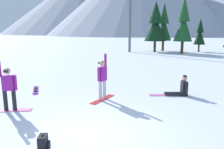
{
  "coord_description": "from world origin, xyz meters",
  "views": [
    {
      "loc": [
        2.5,
        -5.49,
        2.98
      ],
      "look_at": [
        -0.48,
        4.03,
        1.0
      ],
      "focal_mm": 34.75,
      "sensor_mm": 36.0,
      "label": 1
    }
  ],
  "objects_px": {
    "backpack_black": "(43,144)",
    "pine_tree_twin": "(164,25)",
    "snowboarder_foreground": "(9,88)",
    "pine_tree_broad": "(156,25)",
    "snowboarder_background": "(180,88)",
    "ski_lift_tower": "(130,4)",
    "snowboarder_midground": "(102,79)",
    "loose_snowboard_near_right": "(36,90)",
    "pine_tree_slender": "(184,23)",
    "pine_tree_short": "(200,34)"
  },
  "relations": [
    {
      "from": "backpack_black",
      "to": "pine_tree_twin",
      "type": "height_order",
      "value": "pine_tree_twin"
    },
    {
      "from": "snowboarder_foreground",
      "to": "pine_tree_broad",
      "type": "distance_m",
      "value": 26.81
    },
    {
      "from": "snowboarder_background",
      "to": "pine_tree_broad",
      "type": "height_order",
      "value": "pine_tree_broad"
    },
    {
      "from": "pine_tree_twin",
      "to": "ski_lift_tower",
      "type": "relative_size",
      "value": 0.61
    },
    {
      "from": "snowboarder_foreground",
      "to": "snowboarder_background",
      "type": "relative_size",
      "value": 1.08
    },
    {
      "from": "snowboarder_midground",
      "to": "ski_lift_tower",
      "type": "relative_size",
      "value": 0.17
    },
    {
      "from": "loose_snowboard_near_right",
      "to": "backpack_black",
      "type": "height_order",
      "value": "backpack_black"
    },
    {
      "from": "snowboarder_background",
      "to": "ski_lift_tower",
      "type": "xyz_separation_m",
      "value": [
        -7.28,
        21.17,
        6.48
      ]
    },
    {
      "from": "snowboarder_foreground",
      "to": "ski_lift_tower",
      "type": "distance_m",
      "value": 25.95
    },
    {
      "from": "snowboarder_foreground",
      "to": "snowboarder_midground",
      "type": "distance_m",
      "value": 3.73
    },
    {
      "from": "pine_tree_slender",
      "to": "ski_lift_tower",
      "type": "distance_m",
      "value": 7.9
    },
    {
      "from": "snowboarder_midground",
      "to": "ski_lift_tower",
      "type": "bearing_deg",
      "value": 99.87
    },
    {
      "from": "loose_snowboard_near_right",
      "to": "ski_lift_tower",
      "type": "bearing_deg",
      "value": 90.47
    },
    {
      "from": "loose_snowboard_near_right",
      "to": "pine_tree_slender",
      "type": "bearing_deg",
      "value": 72.16
    },
    {
      "from": "loose_snowboard_near_right",
      "to": "snowboarder_background",
      "type": "bearing_deg",
      "value": 10.52
    },
    {
      "from": "snowboarder_background",
      "to": "backpack_black",
      "type": "relative_size",
      "value": 3.81
    },
    {
      "from": "pine_tree_slender",
      "to": "pine_tree_short",
      "type": "xyz_separation_m",
      "value": [
        2.43,
        3.51,
        -1.43
      ]
    },
    {
      "from": "backpack_black",
      "to": "pine_tree_twin",
      "type": "distance_m",
      "value": 31.02
    },
    {
      "from": "loose_snowboard_near_right",
      "to": "pine_tree_slender",
      "type": "height_order",
      "value": "pine_tree_slender"
    },
    {
      "from": "backpack_black",
      "to": "pine_tree_broad",
      "type": "distance_m",
      "value": 28.88
    },
    {
      "from": "backpack_black",
      "to": "pine_tree_short",
      "type": "distance_m",
      "value": 31.51
    },
    {
      "from": "loose_snowboard_near_right",
      "to": "ski_lift_tower",
      "type": "distance_m",
      "value": 23.49
    },
    {
      "from": "pine_tree_twin",
      "to": "pine_tree_broad",
      "type": "bearing_deg",
      "value": -115.32
    },
    {
      "from": "pine_tree_short",
      "to": "pine_tree_twin",
      "type": "distance_m",
      "value": 5.44
    },
    {
      "from": "pine_tree_twin",
      "to": "backpack_black",
      "type": "bearing_deg",
      "value": -91.01
    },
    {
      "from": "ski_lift_tower",
      "to": "pine_tree_slender",
      "type": "bearing_deg",
      "value": 0.04
    },
    {
      "from": "snowboarder_foreground",
      "to": "pine_tree_twin",
      "type": "distance_m",
      "value": 29.04
    },
    {
      "from": "snowboarder_background",
      "to": "pine_tree_short",
      "type": "height_order",
      "value": "pine_tree_short"
    },
    {
      "from": "snowboarder_foreground",
      "to": "backpack_black",
      "type": "xyz_separation_m",
      "value": [
        2.92,
        -2.11,
        -0.69
      ]
    },
    {
      "from": "pine_tree_short",
      "to": "pine_tree_twin",
      "type": "height_order",
      "value": "pine_tree_twin"
    },
    {
      "from": "pine_tree_slender",
      "to": "pine_tree_twin",
      "type": "height_order",
      "value": "pine_tree_slender"
    },
    {
      "from": "snowboarder_foreground",
      "to": "pine_tree_twin",
      "type": "bearing_deg",
      "value": 83.1
    },
    {
      "from": "snowboarder_foreground",
      "to": "ski_lift_tower",
      "type": "bearing_deg",
      "value": 92.5
    },
    {
      "from": "pine_tree_slender",
      "to": "pine_tree_broad",
      "type": "relative_size",
      "value": 1.04
    },
    {
      "from": "pine_tree_broad",
      "to": "pine_tree_twin",
      "type": "xyz_separation_m",
      "value": [
        1.02,
        2.15,
        0.01
      ]
    },
    {
      "from": "pine_tree_short",
      "to": "ski_lift_tower",
      "type": "distance_m",
      "value": 11.25
    },
    {
      "from": "backpack_black",
      "to": "pine_tree_short",
      "type": "height_order",
      "value": "pine_tree_short"
    },
    {
      "from": "snowboarder_midground",
      "to": "ski_lift_tower",
      "type": "height_order",
      "value": "ski_lift_tower"
    },
    {
      "from": "loose_snowboard_near_right",
      "to": "backpack_black",
      "type": "relative_size",
      "value": 3.34
    },
    {
      "from": "pine_tree_twin",
      "to": "snowboarder_background",
      "type": "bearing_deg",
      "value": -83.7
    },
    {
      "from": "snowboarder_midground",
      "to": "pine_tree_short",
      "type": "distance_m",
      "value": 27.08
    },
    {
      "from": "snowboarder_foreground",
      "to": "ski_lift_tower",
      "type": "height_order",
      "value": "ski_lift_tower"
    },
    {
      "from": "pine_tree_broad",
      "to": "snowboarder_background",
      "type": "bearing_deg",
      "value": -80.56
    },
    {
      "from": "backpack_black",
      "to": "pine_tree_broad",
      "type": "relative_size",
      "value": 0.06
    },
    {
      "from": "snowboarder_foreground",
      "to": "pine_tree_twin",
      "type": "height_order",
      "value": "pine_tree_twin"
    },
    {
      "from": "snowboarder_foreground",
      "to": "pine_tree_slender",
      "type": "distance_m",
      "value": 26.23
    },
    {
      "from": "snowboarder_midground",
      "to": "pine_tree_slender",
      "type": "distance_m",
      "value": 23.35
    },
    {
      "from": "pine_tree_broad",
      "to": "loose_snowboard_near_right",
      "type": "bearing_deg",
      "value": -98.06
    },
    {
      "from": "pine_tree_short",
      "to": "snowboarder_midground",
      "type": "bearing_deg",
      "value": -102.56
    },
    {
      "from": "backpack_black",
      "to": "pine_tree_broad",
      "type": "bearing_deg",
      "value": 90.95
    }
  ]
}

